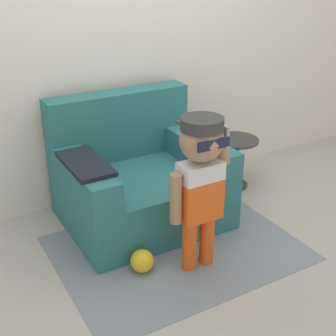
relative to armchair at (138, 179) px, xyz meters
name	(u,v)px	position (x,y,z in m)	size (l,w,h in m)	color
ground_plane	(176,222)	(0.20, -0.22, -0.32)	(10.00, 10.00, 0.00)	#ADA89E
wall_back	(129,32)	(0.20, 0.49, 0.98)	(10.00, 0.05, 2.60)	silver
armchair	(138,179)	(0.00, 0.00, 0.00)	(1.13, 0.94, 0.91)	#286B70
person_child	(200,172)	(0.05, -0.75, 0.35)	(0.41, 0.31, 1.00)	#E05119
side_table	(235,158)	(0.94, 0.05, -0.05)	(0.38, 0.38, 0.43)	#333333
rug	(177,248)	(0.03, -0.52, -0.31)	(1.59, 1.21, 0.01)	gray
toy_ball	(142,261)	(-0.29, -0.63, -0.24)	(0.15, 0.15, 0.15)	yellow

